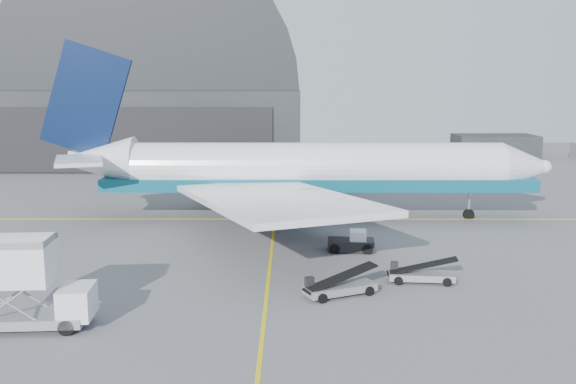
{
  "coord_description": "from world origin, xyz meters",
  "views": [
    {
      "loc": [
        1.46,
        -41.92,
        13.47
      ],
      "look_at": [
        1.33,
        9.74,
        4.5
      ],
      "focal_mm": 40.0,
      "sensor_mm": 36.0,
      "label": 1
    }
  ],
  "objects_px": {
    "pushback_tug": "(352,243)",
    "belt_loader_b": "(421,275)",
    "airliner": "(297,170)",
    "belt_loader_a": "(339,287)",
    "catering_truck": "(22,286)"
  },
  "relations": [
    {
      "from": "belt_loader_a",
      "to": "belt_loader_b",
      "type": "relative_size",
      "value": 1.04
    },
    {
      "from": "airliner",
      "to": "catering_truck",
      "type": "xyz_separation_m",
      "value": [
        -15.35,
        -28.56,
        -2.46
      ]
    },
    {
      "from": "pushback_tug",
      "to": "belt_loader_b",
      "type": "bearing_deg",
      "value": -59.91
    },
    {
      "from": "catering_truck",
      "to": "belt_loader_b",
      "type": "bearing_deg",
      "value": 15.43
    },
    {
      "from": "catering_truck",
      "to": "belt_loader_a",
      "type": "bearing_deg",
      "value": 13.2
    },
    {
      "from": "pushback_tug",
      "to": "belt_loader_b",
      "type": "relative_size",
      "value": 0.81
    },
    {
      "from": "airliner",
      "to": "belt_loader_a",
      "type": "relative_size",
      "value": 10.14
    },
    {
      "from": "pushback_tug",
      "to": "belt_loader_a",
      "type": "bearing_deg",
      "value": -94.79
    },
    {
      "from": "airliner",
      "to": "catering_truck",
      "type": "bearing_deg",
      "value": -118.25
    },
    {
      "from": "airliner",
      "to": "catering_truck",
      "type": "relative_size",
      "value": 6.98
    },
    {
      "from": "belt_loader_a",
      "to": "belt_loader_b",
      "type": "height_order",
      "value": "belt_loader_a"
    },
    {
      "from": "airliner",
      "to": "pushback_tug",
      "type": "relative_size",
      "value": 12.92
    },
    {
      "from": "pushback_tug",
      "to": "belt_loader_a",
      "type": "xyz_separation_m",
      "value": [
        -1.87,
        -10.96,
        -0.06
      ]
    },
    {
      "from": "catering_truck",
      "to": "pushback_tug",
      "type": "bearing_deg",
      "value": 36.0
    },
    {
      "from": "catering_truck",
      "to": "belt_loader_b",
      "type": "distance_m",
      "value": 24.96
    }
  ]
}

